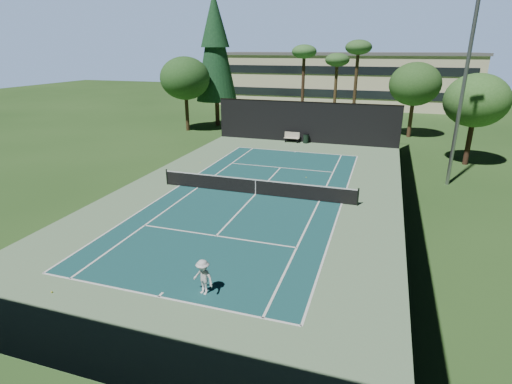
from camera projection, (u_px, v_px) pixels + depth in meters
ground at (256, 194)px, 25.71m from camera, size 160.00×160.00×0.00m
apron_slab at (256, 194)px, 25.70m from camera, size 18.00×32.00×0.01m
court_surface at (256, 194)px, 25.70m from camera, size 10.97×23.77×0.01m
court_lines at (256, 194)px, 25.70m from camera, size 11.07×23.87×0.01m
tennis_net at (256, 186)px, 25.52m from camera, size 12.90×0.10×1.10m
fence at (256, 164)px, 25.08m from camera, size 18.04×32.05×4.03m
player at (203, 277)px, 15.06m from camera, size 1.05×0.79×1.44m
tennis_ball_a at (52, 292)px, 15.32m from camera, size 0.08×0.08×0.08m
tennis_ball_b at (261, 183)px, 27.70m from camera, size 0.06×0.06×0.06m
tennis_ball_c at (306, 177)px, 28.99m from camera, size 0.07×0.07×0.07m
tennis_ball_d at (200, 163)px, 32.77m from camera, size 0.06×0.06×0.06m
park_bench at (292, 137)px, 39.82m from camera, size 1.50×0.45×1.02m
trash_bin at (306, 138)px, 39.50m from camera, size 0.56×0.56×0.95m
pine_tree at (215, 42)px, 45.64m from camera, size 4.80×4.80×15.00m
palm_a at (304, 55)px, 45.00m from camera, size 2.80×2.80×9.32m
palm_b at (337, 62)px, 46.06m from camera, size 2.80×2.80×8.42m
palm_c at (358, 51)px, 42.23m from camera, size 2.80×2.80×9.77m
decid_tree_a at (415, 84)px, 40.68m from camera, size 5.12×5.12×7.62m
decid_tree_b at (476, 101)px, 30.68m from camera, size 4.80×4.80×7.14m
decid_tree_c at (185, 78)px, 43.92m from camera, size 5.44×5.44×8.09m
campus_building at (342, 79)px, 65.45m from camera, size 40.50×12.50×8.30m
light_pole at (463, 88)px, 25.42m from camera, size 0.90×0.25×12.22m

